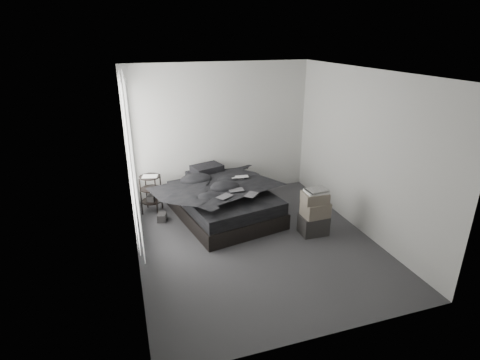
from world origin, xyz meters
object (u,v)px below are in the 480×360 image
object	(u,v)px
bed	(224,209)
box_lower	(313,224)
side_stand	(151,194)
laptop	(240,174)

from	to	relation	value
bed	box_lower	world-z (taller)	box_lower
side_stand	laptop	bearing A→B (deg)	-16.70
bed	box_lower	xyz separation A→B (m)	(1.23, -1.05, 0.03)
bed	laptop	world-z (taller)	laptop
bed	side_stand	xyz separation A→B (m)	(-1.21, 0.58, 0.21)
box_lower	side_stand	bearing A→B (deg)	146.14
laptop	box_lower	bearing A→B (deg)	-46.03
box_lower	bed	bearing A→B (deg)	139.43
bed	laptop	bearing A→B (deg)	7.50
box_lower	laptop	bearing A→B (deg)	127.05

